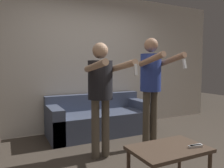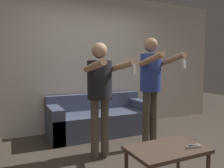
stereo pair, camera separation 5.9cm
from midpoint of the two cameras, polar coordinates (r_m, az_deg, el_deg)
ground_plane at (r=3.03m, az=6.00°, el=-19.84°), size 14.00×14.00×0.00m
wall_back at (r=4.39m, az=-6.20°, el=5.87°), size 6.40×0.06×2.70m
couch at (r=4.14m, az=-2.69°, el=-9.26°), size 1.90×0.79×0.72m
person_standing_left at (r=2.93m, az=-2.50°, el=-0.58°), size 0.45×0.77×1.57m
person_standing_right at (r=3.34m, az=10.70°, el=1.03°), size 0.43×0.69×1.68m
coffee_table at (r=2.38m, az=14.84°, el=-16.93°), size 0.78×0.50×0.43m
remote_near at (r=2.43m, az=21.21°, el=-15.04°), size 0.15×0.06×0.02m
remote_far at (r=2.44m, az=21.27°, el=-14.93°), size 0.15×0.05×0.02m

